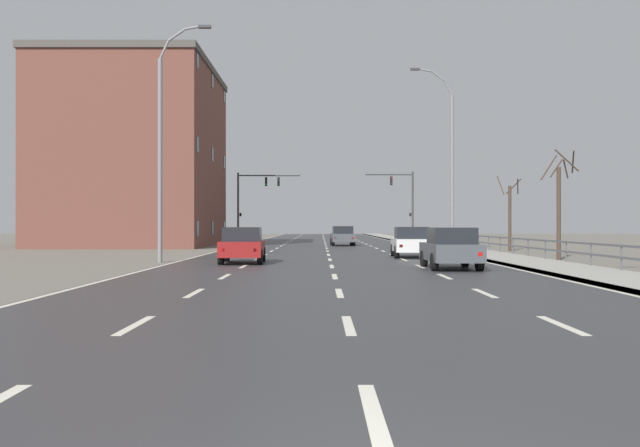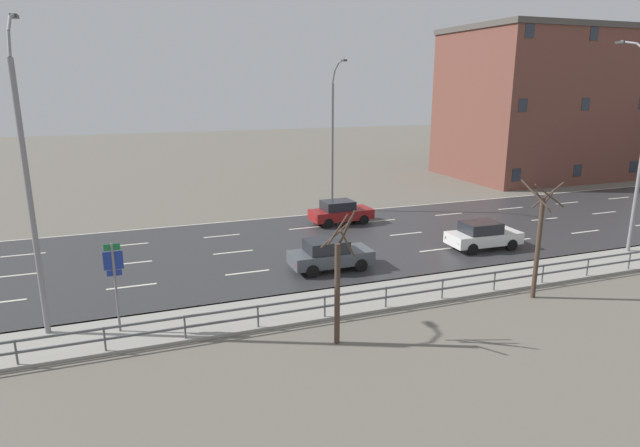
% 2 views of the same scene
% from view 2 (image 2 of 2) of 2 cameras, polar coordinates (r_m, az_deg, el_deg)
% --- Properties ---
extents(ground_plane, '(160.00, 160.00, 0.12)m').
position_cam_2_polar(ground_plane, '(45.86, 30.33, 1.18)').
color(ground_plane, '#666056').
extents(guardrail, '(0.07, 34.98, 1.00)m').
position_cam_2_polar(guardrail, '(22.84, 10.06, -6.92)').
color(guardrail, '#515459').
rests_on(guardrail, ground).
extents(street_lamp_foreground, '(2.43, 0.24, 11.42)m').
position_cam_2_polar(street_lamp_foreground, '(21.13, -28.60, 3.56)').
color(street_lamp_foreground, slate).
rests_on(street_lamp_foreground, ground).
extents(street_lamp_midground, '(2.64, 0.24, 11.28)m').
position_cam_2_polar(street_lamp_midground, '(33.13, 30.88, 6.50)').
color(street_lamp_midground, slate).
rests_on(street_lamp_midground, ground).
extents(street_lamp_left_bank, '(2.37, 0.24, 10.61)m').
position_cam_2_polar(street_lamp_left_bank, '(38.44, 1.39, 8.93)').
color(street_lamp_left_bank, slate).
rests_on(street_lamp_left_bank, ground).
extents(highway_sign, '(0.09, 0.68, 3.52)m').
position_cam_2_polar(highway_sign, '(20.82, -20.99, -5.30)').
color(highway_sign, slate).
rests_on(highway_sign, ground).
extents(car_near_left, '(1.94, 4.16, 1.57)m').
position_cam_2_polar(car_near_left, '(31.40, 16.94, -1.18)').
color(car_near_left, silver).
rests_on(car_near_left, ground).
extents(car_far_right, '(1.95, 4.16, 1.57)m').
position_cam_2_polar(car_far_right, '(35.50, 2.17, 1.24)').
color(car_far_right, maroon).
rests_on(car_far_right, ground).
extents(car_mid_centre, '(1.84, 4.10, 1.57)m').
position_cam_2_polar(car_mid_centre, '(26.68, 1.04, -3.29)').
color(car_mid_centre, '#474C51').
rests_on(car_mid_centre, ground).
extents(brick_building, '(12.45, 16.40, 14.28)m').
position_cam_2_polar(brick_building, '(58.11, 22.00, 11.74)').
color(brick_building, brown).
rests_on(brick_building, ground).
extents(bare_tree_near, '(1.26, 1.11, 4.91)m').
position_cam_2_polar(bare_tree_near, '(18.84, 1.95, -6.34)').
color(bare_tree_near, '#423328').
rests_on(bare_tree_near, ground).
extents(bare_tree_mid, '(1.63, 1.74, 5.19)m').
position_cam_2_polar(bare_tree_mid, '(24.49, 22.26, -1.71)').
color(bare_tree_mid, '#423328').
rests_on(bare_tree_mid, ground).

